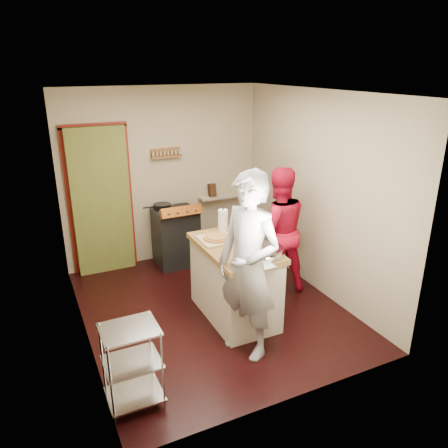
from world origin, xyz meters
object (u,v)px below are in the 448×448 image
(island, at_px, (235,279))
(person_red, at_px, (277,230))
(wire_shelving, at_px, (132,363))
(person_stripe, at_px, (248,267))
(stove, at_px, (176,236))

(island, relative_size, person_red, 0.79)
(wire_shelving, relative_size, person_stripe, 0.41)
(person_red, bearing_deg, stove, -41.27)
(stove, xyz_separation_m, wire_shelving, (-1.33, -2.62, -0.01))
(wire_shelving, bearing_deg, island, 32.48)
(island, height_order, person_red, person_red)
(person_stripe, relative_size, person_red, 1.17)
(island, bearing_deg, person_stripe, -105.74)
(person_stripe, bearing_deg, island, 141.15)
(wire_shelving, xyz_separation_m, person_stripe, (1.28, 0.27, 0.54))
(wire_shelving, bearing_deg, stove, 63.15)
(person_stripe, bearing_deg, wire_shelving, -101.20)
(stove, relative_size, person_red, 0.60)
(island, distance_m, person_stripe, 0.85)
(person_stripe, bearing_deg, person_red, 113.29)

